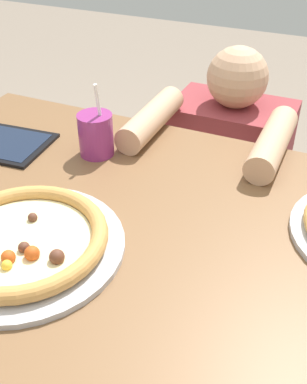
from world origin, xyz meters
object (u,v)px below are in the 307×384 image
(diner_seated, at_px, (223,198))
(pizza_near, at_px, (23,241))
(tablet, at_px, (1,143))
(drink_cup_colored, at_px, (96,134))

(diner_seated, bearing_deg, pizza_near, -103.63)
(pizza_near, distance_m, tablet, 0.41)
(tablet, distance_m, diner_seated, 0.72)
(pizza_near, bearing_deg, diner_seated, 76.37)
(drink_cup_colored, relative_size, diner_seated, 0.20)
(pizza_near, relative_size, diner_seated, 0.39)
(drink_cup_colored, distance_m, diner_seated, 0.58)
(diner_seated, bearing_deg, tablet, -136.92)
(drink_cup_colored, bearing_deg, diner_seated, 59.11)
(pizza_near, height_order, tablet, pizza_near)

